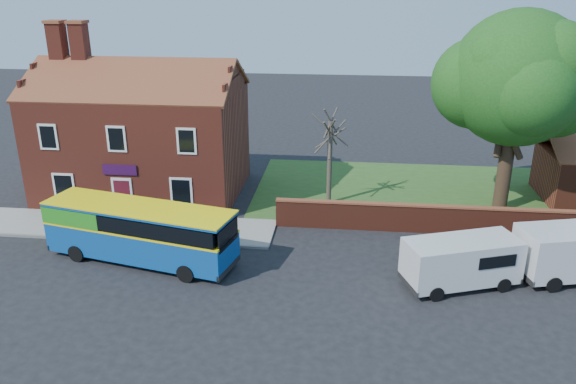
# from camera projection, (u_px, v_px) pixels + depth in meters

# --- Properties ---
(ground) EXTENTS (120.00, 120.00, 0.00)m
(ground) POSITION_uv_depth(u_px,v_px,m) (212.00, 287.00, 25.15)
(ground) COLOR black
(ground) RESTS_ON ground
(pavement) EXTENTS (18.00, 3.50, 0.12)m
(pavement) POSITION_uv_depth(u_px,v_px,m) (113.00, 226.00, 31.19)
(pavement) COLOR gray
(pavement) RESTS_ON ground
(kerb) EXTENTS (18.00, 0.15, 0.14)m
(kerb) POSITION_uv_depth(u_px,v_px,m) (100.00, 240.00, 29.56)
(kerb) COLOR slate
(kerb) RESTS_ON ground
(grass_strip) EXTENTS (26.00, 12.00, 0.04)m
(grass_strip) POSITION_uv_depth(u_px,v_px,m) (459.00, 194.00, 35.88)
(grass_strip) COLOR #426B28
(grass_strip) RESTS_ON ground
(shop_building) EXTENTS (12.30, 8.13, 10.50)m
(shop_building) POSITION_uv_depth(u_px,v_px,m) (143.00, 140.00, 35.33)
(shop_building) COLOR maroon
(shop_building) RESTS_ON ground
(boundary_wall) EXTENTS (22.00, 0.38, 1.60)m
(boundary_wall) POSITION_uv_depth(u_px,v_px,m) (480.00, 221.00, 30.03)
(boundary_wall) COLOR maroon
(boundary_wall) RESTS_ON ground
(bus) EXTENTS (9.72, 4.45, 2.87)m
(bus) POSITION_uv_depth(u_px,v_px,m) (135.00, 229.00, 27.03)
(bus) COLOR #0E4B9B
(bus) RESTS_ON ground
(van_near) EXTENTS (5.45, 3.62, 2.22)m
(van_near) POSITION_uv_depth(u_px,v_px,m) (462.00, 261.00, 24.87)
(van_near) COLOR silver
(van_near) RESTS_ON ground
(large_tree) EXTENTS (9.48, 7.50, 11.56)m
(large_tree) POSITION_uv_depth(u_px,v_px,m) (518.00, 82.00, 31.07)
(large_tree) COLOR black
(large_tree) RESTS_ON ground
(bare_tree) EXTENTS (2.11, 2.52, 5.63)m
(bare_tree) POSITION_uv_depth(u_px,v_px,m) (330.00, 158.00, 33.50)
(bare_tree) COLOR #4C4238
(bare_tree) RESTS_ON ground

